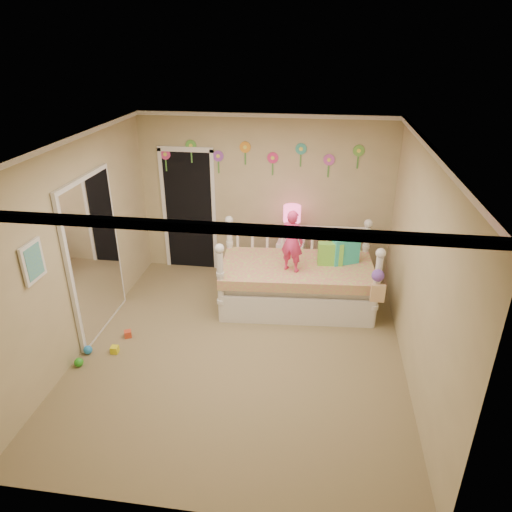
% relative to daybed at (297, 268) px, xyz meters
% --- Properties ---
extents(floor, '(4.00, 4.50, 0.01)m').
position_rel_daybed_xyz_m(floor, '(-0.61, -1.22, -0.60)').
color(floor, '#7F684C').
rests_on(floor, ground).
extents(ceiling, '(4.00, 4.50, 0.01)m').
position_rel_daybed_xyz_m(ceiling, '(-0.61, -1.22, 2.00)').
color(ceiling, white).
rests_on(ceiling, floor).
extents(back_wall, '(4.00, 0.01, 2.60)m').
position_rel_daybed_xyz_m(back_wall, '(-0.61, 1.03, 0.70)').
color(back_wall, tan).
rests_on(back_wall, floor).
extents(left_wall, '(0.01, 4.50, 2.60)m').
position_rel_daybed_xyz_m(left_wall, '(-2.61, -1.22, 0.70)').
color(left_wall, tan).
rests_on(left_wall, floor).
extents(right_wall, '(0.01, 4.50, 2.60)m').
position_rel_daybed_xyz_m(right_wall, '(1.39, -1.22, 0.70)').
color(right_wall, tan).
rests_on(right_wall, floor).
extents(crown_molding, '(4.00, 4.50, 0.06)m').
position_rel_daybed_xyz_m(crown_molding, '(-0.61, -1.22, 1.97)').
color(crown_molding, white).
rests_on(crown_molding, ceiling).
extents(daybed, '(2.28, 1.34, 1.19)m').
position_rel_daybed_xyz_m(daybed, '(0.00, 0.00, 0.00)').
color(daybed, white).
rests_on(daybed, floor).
extents(pillow_turquoise, '(0.40, 0.29, 0.38)m').
position_rel_daybed_xyz_m(pillow_turquoise, '(0.67, 0.13, 0.26)').
color(pillow_turquoise, '#25BCAF').
rests_on(pillow_turquoise, daybed).
extents(pillow_lime, '(0.36, 0.16, 0.33)m').
position_rel_daybed_xyz_m(pillow_lime, '(0.46, 0.06, 0.23)').
color(pillow_lime, '#7CDD43').
rests_on(pillow_lime, daybed).
extents(child, '(0.37, 0.31, 0.88)m').
position_rel_daybed_xyz_m(child, '(-0.08, -0.20, 0.51)').
color(child, '#F4377A').
rests_on(child, daybed).
extents(nightstand, '(0.45, 0.35, 0.70)m').
position_rel_daybed_xyz_m(nightstand, '(-0.15, 0.72, -0.25)').
color(nightstand, white).
rests_on(nightstand, floor).
extents(table_lamp, '(0.27, 0.27, 0.59)m').
position_rel_daybed_xyz_m(table_lamp, '(-0.15, 0.72, 0.49)').
color(table_lamp, '#D91D5E').
rests_on(table_lamp, nightstand).
extents(closet_doorway, '(0.90, 0.04, 2.07)m').
position_rel_daybed_xyz_m(closet_doorway, '(-1.86, 1.02, 0.44)').
color(closet_doorway, black).
rests_on(closet_doorway, back_wall).
extents(flower_decals, '(3.40, 0.02, 0.50)m').
position_rel_daybed_xyz_m(flower_decals, '(-0.70, 1.02, 1.34)').
color(flower_decals, '#B2668C').
rests_on(flower_decals, back_wall).
extents(mirror_closet, '(0.07, 1.30, 2.10)m').
position_rel_daybed_xyz_m(mirror_closet, '(-2.57, -0.92, 0.45)').
color(mirror_closet, white).
rests_on(mirror_closet, left_wall).
extents(wall_picture, '(0.05, 0.34, 0.42)m').
position_rel_daybed_xyz_m(wall_picture, '(-2.58, -2.12, 0.95)').
color(wall_picture, white).
rests_on(wall_picture, left_wall).
extents(hanging_bag, '(0.20, 0.16, 0.36)m').
position_rel_daybed_xyz_m(hanging_bag, '(1.05, -0.63, 0.13)').
color(hanging_bag, beige).
rests_on(hanging_bag, daybed).
extents(toy_scatter, '(1.09, 1.45, 0.11)m').
position_rel_daybed_xyz_m(toy_scatter, '(-2.24, -1.67, -0.54)').
color(toy_scatter, '#996666').
rests_on(toy_scatter, floor).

